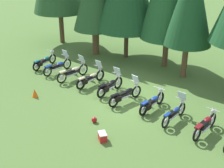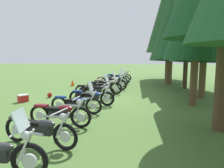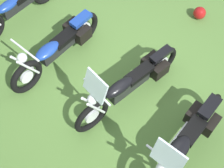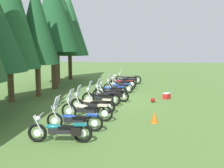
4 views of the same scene
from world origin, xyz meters
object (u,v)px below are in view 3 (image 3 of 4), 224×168
Objects in this scene: motorcycle_5 at (130,84)px; dropped_helmet at (200,13)px; motorcycle_4 at (185,142)px; motorcycle_6 at (58,47)px; motorcycle_7 at (16,5)px.

motorcycle_5 is 8.67× the size of dropped_helmet.
motorcycle_6 is (2.82, -0.23, -0.04)m from motorcycle_4.
motorcycle_6 is (1.54, 0.13, -0.04)m from motorcycle_5.
motorcycle_5 is 2.95m from motorcycle_7.
motorcycle_4 is 2.83m from motorcycle_6.
dropped_helmet is at bearing 152.69° from motorcycle_6.
motorcycle_4 reaches higher than motorcycle_6.
motorcycle_4 is 8.25× the size of dropped_helmet.
motorcycle_6 is at bearing 82.69° from motorcycle_7.
motorcycle_7 is (1.41, -0.27, 0.02)m from motorcycle_6.
motorcycle_7 is (2.95, -0.14, -0.02)m from motorcycle_5.
motorcycle_7 is 3.83m from dropped_helmet.
motorcycle_6 is 8.25× the size of dropped_helmet.
motorcycle_7 is at bearing -80.78° from motorcycle_5.
motorcycle_4 is at bearing 113.38° from dropped_helmet.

